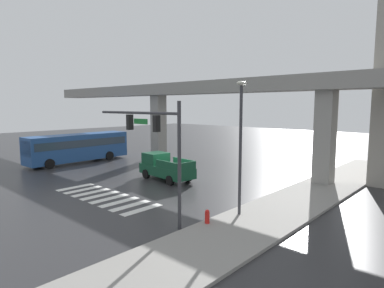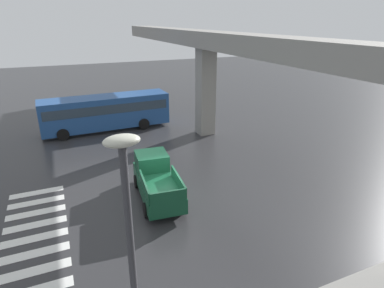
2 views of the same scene
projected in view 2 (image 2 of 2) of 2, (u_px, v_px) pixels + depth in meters
name	position (u px, v px, depth m)	size (l,w,h in m)	color
ground_plane	(167.00, 202.00, 17.25)	(120.00, 120.00, 0.00)	#2D2D30
crosswalk_stripes	(35.00, 231.00, 14.87)	(8.25, 2.80, 0.01)	silver
elevated_overpass	(282.00, 59.00, 17.07)	(58.16, 2.31, 8.33)	gray
pickup_truck	(156.00, 179.00, 17.55)	(5.26, 2.45, 2.08)	#14472D
city_bus	(106.00, 111.00, 27.90)	(3.02, 10.87, 2.99)	#234C8C
street_lamp_near_corner	(131.00, 254.00, 6.80)	(0.44, 0.70, 7.24)	#38383D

